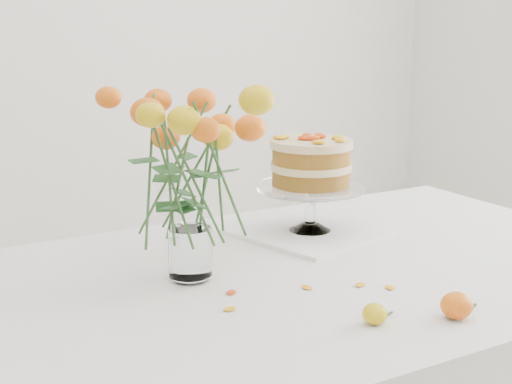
# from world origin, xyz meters

# --- Properties ---
(table) EXTENTS (1.43, 0.93, 0.76)m
(table) POSITION_xyz_m (0.00, 0.00, 0.67)
(table) COLOR tan
(table) RESTS_ON ground
(napkin) EXTENTS (0.37, 0.37, 0.01)m
(napkin) POSITION_xyz_m (0.09, 0.20, 0.76)
(napkin) COLOR white
(napkin) RESTS_ON table
(cake_stand) EXTENTS (0.26, 0.26, 0.23)m
(cake_stand) POSITION_xyz_m (0.09, 0.20, 0.92)
(cake_stand) COLOR white
(cake_stand) RESTS_ON napkin
(rose_vase) EXTENTS (0.37, 0.37, 0.43)m
(rose_vase) POSITION_xyz_m (-0.30, 0.06, 1.01)
(rose_vase) COLOR white
(rose_vase) RESTS_ON table
(loose_rose_near) EXTENTS (0.08, 0.04, 0.04)m
(loose_rose_near) POSITION_xyz_m (-0.11, -0.30, 0.77)
(loose_rose_near) COLOR yellow
(loose_rose_near) RESTS_ON table
(loose_rose_far) EXTENTS (0.10, 0.06, 0.05)m
(loose_rose_far) POSITION_xyz_m (0.03, -0.35, 0.78)
(loose_rose_far) COLOR #E14F0B
(loose_rose_far) RESTS_ON table
(stray_petal_a) EXTENTS (0.03, 0.02, 0.00)m
(stray_petal_a) POSITION_xyz_m (-0.12, -0.10, 0.76)
(stray_petal_a) COLOR #FFAD10
(stray_petal_a) RESTS_ON table
(stray_petal_b) EXTENTS (0.03, 0.02, 0.00)m
(stray_petal_b) POSITION_xyz_m (-0.02, -0.14, 0.76)
(stray_petal_b) COLOR #FFAD10
(stray_petal_b) RESTS_ON table
(stray_petal_c) EXTENTS (0.03, 0.02, 0.00)m
(stray_petal_c) POSITION_xyz_m (0.02, -0.18, 0.76)
(stray_petal_c) COLOR #FFAD10
(stray_petal_c) RESTS_ON table
(stray_petal_d) EXTENTS (0.03, 0.02, 0.00)m
(stray_petal_d) POSITION_xyz_m (-0.26, -0.05, 0.76)
(stray_petal_d) COLOR #FFAD10
(stray_petal_d) RESTS_ON table
(stray_petal_e) EXTENTS (0.03, 0.02, 0.00)m
(stray_petal_e) POSITION_xyz_m (-0.30, -0.12, 0.76)
(stray_petal_e) COLOR #FFAD10
(stray_petal_e) RESTS_ON table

